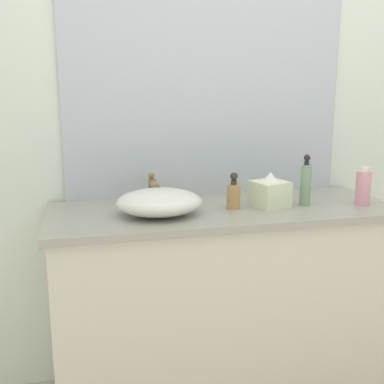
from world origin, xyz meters
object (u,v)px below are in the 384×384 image
sink_basin (159,202)px  perfume_bottle (306,183)px  soap_dispenser (234,194)px  lotion_bottle (363,187)px  tissue_box (270,192)px

sink_basin → perfume_bottle: perfume_bottle is taller
soap_dispenser → lotion_bottle: (0.57, -0.07, 0.01)m
sink_basin → lotion_bottle: size_ratio=2.06×
soap_dispenser → perfume_bottle: 0.33m
tissue_box → lotion_bottle: bearing=-9.4°
perfume_bottle → tissue_box: (-0.16, 0.02, -0.03)m
tissue_box → soap_dispenser: bearing=179.7°
soap_dispenser → lotion_bottle: 0.58m
soap_dispenser → lotion_bottle: size_ratio=0.93×
tissue_box → sink_basin: bearing=-177.0°
perfume_bottle → lotion_bottle: bearing=-11.6°
perfume_bottle → tissue_box: perfume_bottle is taller
sink_basin → tissue_box: (0.49, 0.03, 0.01)m
sink_basin → tissue_box: size_ratio=2.04×
soap_dispenser → tissue_box: 0.16m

